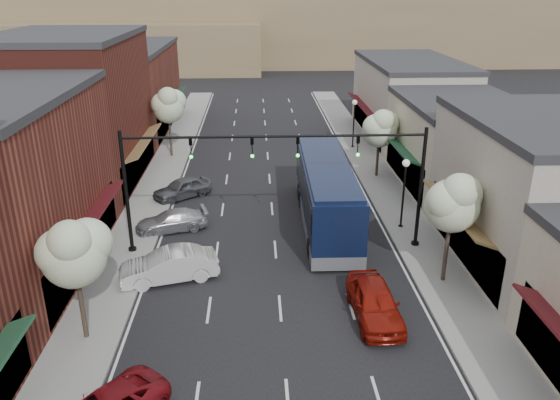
{
  "coord_description": "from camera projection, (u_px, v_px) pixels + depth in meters",
  "views": [
    {
      "loc": [
        -0.98,
        -19.64,
        14.07
      ],
      "look_at": [
        0.36,
        10.04,
        2.2
      ],
      "focal_mm": 35.0,
      "sensor_mm": 36.0,
      "label": 1
    }
  ],
  "objects": [
    {
      "name": "ground",
      "position": [
        282.0,
        334.0,
        23.48
      ],
      "size": [
        160.0,
        160.0,
        0.0
      ],
      "primitive_type": "plane",
      "color": "black",
      "rests_on": "ground"
    },
    {
      "name": "sidewalk_left",
      "position": [
        157.0,
        186.0,
        40.27
      ],
      "size": [
        2.8,
        73.0,
        0.15
      ],
      "primitive_type": "cube",
      "color": "gray",
      "rests_on": "ground"
    },
    {
      "name": "sidewalk_right",
      "position": [
        382.0,
        183.0,
        40.97
      ],
      "size": [
        2.8,
        73.0,
        0.15
      ],
      "primitive_type": "cube",
      "color": "gray",
      "rests_on": "ground"
    },
    {
      "name": "curb_left",
      "position": [
        176.0,
        186.0,
        40.33
      ],
      "size": [
        0.25,
        73.0,
        0.17
      ],
      "primitive_type": "cube",
      "color": "gray",
      "rests_on": "ground"
    },
    {
      "name": "curb_right",
      "position": [
        363.0,
        183.0,
        40.91
      ],
      "size": [
        0.25,
        73.0,
        0.17
      ],
      "primitive_type": "cube",
      "color": "gray",
      "rests_on": "ground"
    },
    {
      "name": "bldg_left_midfar",
      "position": [
        72.0,
        111.0,
        39.44
      ],
      "size": [
        10.14,
        14.1,
        10.9
      ],
      "color": "maroon",
      "rests_on": "ground"
    },
    {
      "name": "bldg_left_far",
      "position": [
        123.0,
        89.0,
        54.74
      ],
      "size": [
        10.14,
        18.1,
        8.4
      ],
      "color": "brown",
      "rests_on": "ground"
    },
    {
      "name": "bldg_right_midnear",
      "position": [
        541.0,
        194.0,
        28.18
      ],
      "size": [
        9.14,
        12.1,
        7.9
      ],
      "color": "#B6AA9C",
      "rests_on": "ground"
    },
    {
      "name": "bldg_right_midfar",
      "position": [
        458.0,
        144.0,
        39.58
      ],
      "size": [
        9.14,
        12.1,
        6.4
      ],
      "color": "beige",
      "rests_on": "ground"
    },
    {
      "name": "bldg_right_far",
      "position": [
        408.0,
        99.0,
        52.39
      ],
      "size": [
        9.14,
        16.1,
        7.4
      ],
      "color": "#B6AA9C",
      "rests_on": "ground"
    },
    {
      "name": "hill_far",
      "position": [
        259.0,
        28.0,
        104.76
      ],
      "size": [
        120.0,
        30.0,
        12.0
      ],
      "primitive_type": "cube",
      "color": "#7A6647",
      "rests_on": "ground"
    },
    {
      "name": "hill_near",
      "position": [
        114.0,
        46.0,
        93.32
      ],
      "size": [
        50.0,
        20.0,
        8.0
      ],
      "primitive_type": "cube",
      "color": "#7A6647",
      "rests_on": "ground"
    },
    {
      "name": "signal_mast_right",
      "position": [
        379.0,
        171.0,
        29.42
      ],
      "size": [
        8.22,
        0.46,
        7.0
      ],
      "color": "black",
      "rests_on": "ground"
    },
    {
      "name": "signal_mast_left",
      "position": [
        169.0,
        174.0,
        28.95
      ],
      "size": [
        8.22,
        0.46,
        7.0
      ],
      "color": "black",
      "rests_on": "ground"
    },
    {
      "name": "tree_right_near",
      "position": [
        454.0,
        201.0,
        25.84
      ],
      "size": [
        2.85,
        2.65,
        5.95
      ],
      "color": "#47382B",
      "rests_on": "ground"
    },
    {
      "name": "tree_right_far",
      "position": [
        380.0,
        127.0,
        40.86
      ],
      "size": [
        2.85,
        2.65,
        5.43
      ],
      "color": "#47382B",
      "rests_on": "ground"
    },
    {
      "name": "tree_left_near",
      "position": [
        74.0,
        251.0,
        21.52
      ],
      "size": [
        2.85,
        2.65,
        5.69
      ],
      "color": "#47382B",
      "rests_on": "ground"
    },
    {
      "name": "tree_left_far",
      "position": [
        168.0,
        105.0,
        45.5
      ],
      "size": [
        2.85,
        2.65,
        6.13
      ],
      "color": "#47382B",
      "rests_on": "ground"
    },
    {
      "name": "lamp_post_near",
      "position": [
        404.0,
        183.0,
        32.44
      ],
      "size": [
        0.44,
        0.44,
        4.44
      ],
      "color": "black",
      "rests_on": "ground"
    },
    {
      "name": "lamp_post_far",
      "position": [
        354.0,
        116.0,
        48.67
      ],
      "size": [
        0.44,
        0.44,
        4.44
      ],
      "color": "black",
      "rests_on": "ground"
    },
    {
      "name": "coach_bus",
      "position": [
        326.0,
        192.0,
        33.54
      ],
      "size": [
        3.05,
        13.1,
        3.99
      ],
      "rotation": [
        0.0,
        0.0,
        -0.01
      ],
      "color": "black",
      "rests_on": "ground"
    },
    {
      "name": "red_hatchback",
      "position": [
        375.0,
        302.0,
        24.32
      ],
      "size": [
        2.13,
        4.88,
        1.64
      ],
      "primitive_type": "imported",
      "rotation": [
        0.0,
        0.0,
        0.04
      ],
      "color": "maroon",
      "rests_on": "ground"
    },
    {
      "name": "parked_car_b",
      "position": [
        169.0,
        266.0,
        27.45
      ],
      "size": [
        5.17,
        2.94,
        1.61
      ],
      "primitive_type": "imported",
      "rotation": [
        0.0,
        0.0,
        -1.3
      ],
      "color": "silver",
      "rests_on": "ground"
    },
    {
      "name": "parked_car_c",
      "position": [
        172.0,
        221.0,
        33.07
      ],
      "size": [
        4.64,
        2.86,
        1.26
      ],
      "primitive_type": "imported",
      "rotation": [
        0.0,
        0.0,
        -1.3
      ],
      "color": "#A5A6AB",
      "rests_on": "ground"
    },
    {
      "name": "parked_car_d",
      "position": [
        182.0,
        188.0,
        38.11
      ],
      "size": [
        4.35,
        3.88,
        1.43
      ],
      "primitive_type": "imported",
      "rotation": [
        0.0,
        0.0,
        -0.92
      ],
      "color": "#515458",
      "rests_on": "ground"
    }
  ]
}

